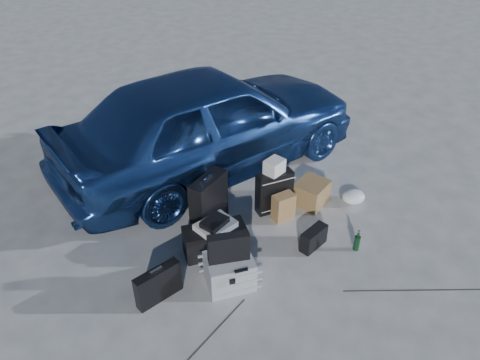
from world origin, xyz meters
The scene contains 16 objects.
ground centered at (0.00, 0.00, 0.00)m, with size 60.00×60.00×0.00m, color #B5B4B0.
car centered at (0.45, 2.10, 0.75)m, with size 1.77×4.40×1.50m, color #274C92.
pelican_case centered at (-0.65, 0.05, 0.17)m, with size 0.48×0.39×0.35m, color gray.
laptop_bag centered at (-0.66, 0.05, 0.51)m, with size 0.43×0.11×0.32m, color black.
briefcase centered at (-1.35, 0.30, 0.19)m, with size 0.50×0.11×0.39m, color black.
suitcase_left centered at (-0.30, 0.97, 0.35)m, with size 0.54×0.19×0.70m, color black.
suitcase_right centered at (0.54, 0.77, 0.28)m, with size 0.46×0.17×0.55m, color black.
white_carton centered at (0.53, 0.79, 0.65)m, with size 0.23×0.18×0.18m, color silver.
duffel_bag centered at (-0.51, 0.55, 0.17)m, with size 0.70×0.30×0.35m, color black.
flat_box_white centered at (-0.49, 0.54, 0.38)m, with size 0.41×0.31×0.07m, color silver.
flat_box_black centered at (-0.51, 0.53, 0.45)m, with size 0.29×0.20×0.06m, color black.
kraft_bag centered at (0.52, 0.56, 0.18)m, with size 0.27×0.16×0.35m, color olive.
cardboard_box centered at (1.02, 0.59, 0.16)m, with size 0.41×0.36×0.31m, color olive.
plastic_bag centered at (1.48, 0.28, 0.09)m, with size 0.31×0.26×0.17m, color silver.
messenger_bag centered at (0.46, -0.05, 0.13)m, with size 0.36×0.14×0.25m, color black.
green_bottle centered at (0.83, -0.38, 0.13)m, with size 0.07×0.07×0.27m, color black.
Camera 1 is at (-2.61, -2.85, 3.72)m, focal length 35.00 mm.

